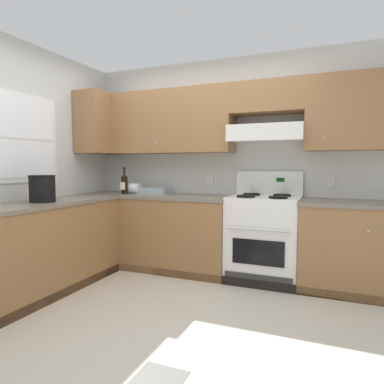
% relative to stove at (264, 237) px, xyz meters
% --- Properties ---
extents(ground_plane, '(7.04, 7.04, 0.00)m').
position_rel_stove_xyz_m(ground_plane, '(-0.73, -1.25, -0.48)').
color(ground_plane, beige).
extents(floor_accent_tile, '(0.30, 0.30, 0.01)m').
position_rel_stove_xyz_m(floor_accent_tile, '(-0.24, -2.03, -0.48)').
color(floor_accent_tile, slate).
rests_on(floor_accent_tile, ground_plane).
extents(wall_back, '(4.68, 0.57, 2.55)m').
position_rel_stove_xyz_m(wall_back, '(-0.33, 0.27, 1.00)').
color(wall_back, silver).
rests_on(wall_back, ground_plane).
extents(wall_left, '(0.47, 4.00, 2.55)m').
position_rel_stove_xyz_m(wall_left, '(-2.32, -1.03, 0.87)').
color(wall_left, silver).
rests_on(wall_left, ground_plane).
extents(counter_back_run, '(3.60, 0.65, 0.91)m').
position_rel_stove_xyz_m(counter_back_run, '(-0.60, -0.01, -0.03)').
color(counter_back_run, olive).
rests_on(counter_back_run, ground_plane).
extents(counter_left_run, '(0.63, 1.91, 0.91)m').
position_rel_stove_xyz_m(counter_left_run, '(-1.97, -1.26, -0.03)').
color(counter_left_run, olive).
rests_on(counter_left_run, ground_plane).
extents(stove, '(0.76, 0.62, 1.20)m').
position_rel_stove_xyz_m(stove, '(0.00, 0.00, 0.00)').
color(stove, white).
rests_on(stove, ground_plane).
extents(wine_bottle, '(0.08, 0.08, 0.34)m').
position_rel_stove_xyz_m(wine_bottle, '(-1.73, -0.09, 0.56)').
color(wine_bottle, black).
rests_on(wine_bottle, counter_back_run).
extents(bowl, '(0.39, 0.23, 0.08)m').
position_rel_stove_xyz_m(bowl, '(-1.41, 0.09, 0.46)').
color(bowl, '#9EADB7').
rests_on(bowl, counter_back_run).
extents(bucket, '(0.26, 0.26, 0.26)m').
position_rel_stove_xyz_m(bucket, '(-1.93, -1.21, 0.57)').
color(bucket, black).
rests_on(bucket, counter_left_run).
extents(paper_towel_roll, '(0.13, 0.13, 0.13)m').
position_rel_stove_xyz_m(paper_towel_roll, '(-1.65, 0.02, 0.50)').
color(paper_towel_roll, white).
rests_on(paper_towel_roll, counter_back_run).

